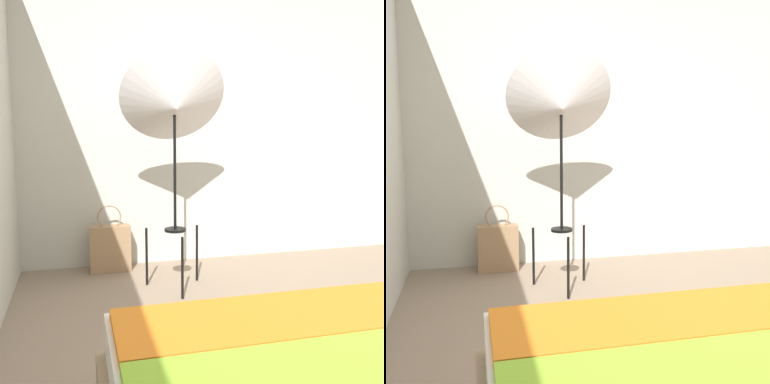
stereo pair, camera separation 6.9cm
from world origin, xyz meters
The scene contains 3 objects.
wall_back centered at (0.00, 2.52, 1.30)m, with size 8.00×0.05×2.60m.
photo_umbrella centered at (-0.48, 1.78, 1.40)m, with size 0.80×0.60×1.79m.
tote_bag centered at (-0.94, 2.32, 0.21)m, with size 0.35×0.14×0.58m.
Camera 1 is at (-1.20, -1.49, 1.24)m, focal length 42.00 mm.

